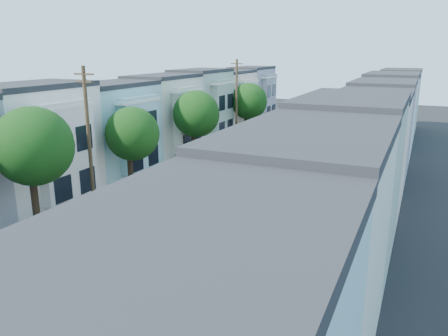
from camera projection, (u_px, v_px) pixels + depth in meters
name	position (u px, v px, depth m)	size (l,w,h in m)	color
ground	(153.00, 236.00, 27.07)	(160.00, 160.00, 0.00)	black
road_slab	(244.00, 175.00, 40.24)	(12.00, 70.00, 0.02)	black
curb_left	(187.00, 167.00, 42.65)	(0.30, 70.00, 0.15)	gray
curb_right	(309.00, 182.00, 37.79)	(0.30, 70.00, 0.15)	gray
sidewalk_left	(175.00, 166.00, 43.17)	(2.60, 70.00, 0.15)	gray
sidewalk_right	(324.00, 184.00, 37.26)	(2.60, 70.00, 0.15)	gray
centerline	(244.00, 175.00, 40.24)	(0.12, 70.00, 0.01)	gold
townhouse_row_left	(143.00, 163.00, 44.72)	(5.00, 70.00, 8.50)	#F9D8C6
townhouse_row_right	(370.00, 191.00, 35.76)	(5.00, 70.00, 8.50)	#F9D8C6
tree_b	(32.00, 147.00, 25.67)	(4.70, 4.70, 8.02)	black
tree_c	(131.00, 134.00, 34.35)	(4.26, 4.26, 6.90)	black
tree_d	(195.00, 114.00, 43.63)	(4.70, 4.70, 7.33)	black
tree_e	(248.00, 101.00, 56.35)	(4.70, 4.70, 7.13)	black
tree_far_r	(350.00, 119.00, 49.87)	(3.01, 3.01, 5.05)	black
utility_pole_near	(89.00, 140.00, 30.02)	(1.60, 0.26, 10.00)	#42301E
utility_pole_far	(237.00, 101.00, 52.84)	(1.60, 0.26, 10.00)	#42301E
fedex_truck	(219.00, 186.00, 31.54)	(2.37, 6.15, 2.95)	silver
lead_sedan	(263.00, 175.00, 37.88)	(1.95, 4.65, 1.39)	black
parked_left_c	(75.00, 221.00, 27.58)	(1.99, 4.74, 1.42)	#9DA0B2
parked_left_d	(191.00, 165.00, 41.04)	(1.48, 4.19, 1.40)	#3D0C02
parked_right_a	(169.00, 288.00, 19.60)	(2.16, 5.14, 1.54)	#494A4A
parked_right_b	(221.00, 242.00, 24.39)	(1.75, 4.58, 1.49)	silver
parked_right_c	(308.00, 163.00, 41.71)	(1.57, 4.45, 1.48)	black
parked_right_d	(328.00, 144.00, 50.22)	(1.49, 4.24, 1.41)	black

